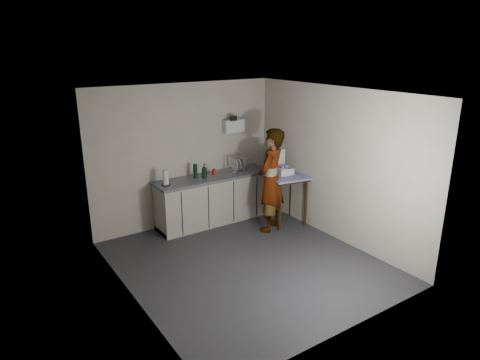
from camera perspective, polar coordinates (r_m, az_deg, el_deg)
ground at (r=6.75m, az=0.95°, el=-10.96°), size 4.00×4.00×0.00m
wall_back at (r=7.89m, az=-7.27°, el=3.32°), size 3.60×0.02×2.60m
wall_right at (r=7.37m, az=12.54°, el=2.00°), size 0.02×4.00×2.60m
wall_left at (r=5.47m, az=-14.60°, el=-3.63°), size 0.02×4.00×2.60m
ceiling at (r=5.96m, az=1.08°, el=11.50°), size 3.60×4.00×0.01m
kitchen_counter at (r=8.08m, az=-3.57°, el=-2.70°), size 2.24×0.62×0.91m
wall_shelf at (r=8.22m, az=-0.89°, el=7.22°), size 0.42×0.18×0.37m
side_table at (r=7.94m, az=6.19°, el=-0.16°), size 0.84×0.84×0.94m
standing_man at (r=7.59m, az=4.13°, el=-0.04°), size 0.82×0.74×1.87m
soap_bottle at (r=7.78m, az=-4.79°, el=1.22°), size 0.14×0.14×0.26m
soda_can at (r=7.98m, az=-3.49°, el=1.12°), size 0.06×0.06×0.12m
dark_bottle at (r=7.80m, az=-5.97°, el=1.21°), size 0.08×0.08×0.26m
paper_towel at (r=7.45m, az=-9.90°, el=0.25°), size 0.15×0.15×0.27m
dish_rack at (r=8.22m, az=-0.20°, el=1.71°), size 0.43×0.32×0.30m
bakery_box at (r=7.94m, az=5.66°, el=1.50°), size 0.32×0.33×0.42m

